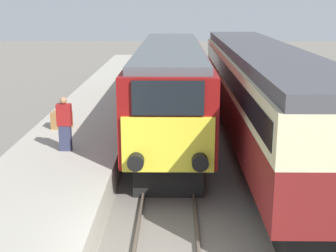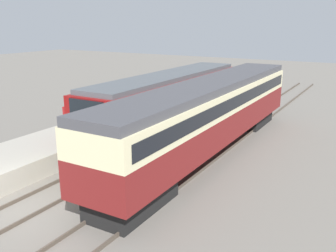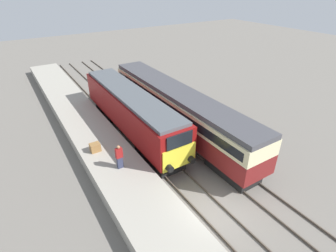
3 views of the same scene
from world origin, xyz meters
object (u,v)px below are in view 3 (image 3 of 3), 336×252
Objects in this scene: locomotive at (131,111)px; luggage_crate at (95,147)px; person_on_platform at (119,157)px; passenger_carriage at (177,106)px.

luggage_crate is at bearing -149.35° from locomotive.
luggage_crate is (-0.75, 2.68, -0.55)m from person_on_platform.
passenger_carriage reaches higher than person_on_platform.
locomotive is 3.80m from passenger_carriage.
passenger_carriage is at bearing -26.39° from locomotive.
person_on_platform is at bearing -74.41° from luggage_crate.
passenger_carriage is 7.49m from luggage_crate.
locomotive is 0.80× the size of passenger_carriage.
locomotive is 8.58× the size of person_on_platform.
person_on_platform is 2.84m from luggage_crate.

